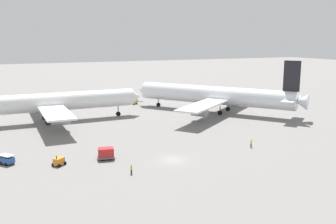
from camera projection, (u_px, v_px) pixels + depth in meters
name	position (u px, v px, depth m)	size (l,w,h in m)	color
ground_plane	(173.00, 160.00, 68.88)	(600.00, 600.00, 0.00)	slate
airliner_at_gate_left	(55.00, 102.00, 99.99)	(47.69, 43.18, 16.22)	white
airliner_being_pushed	(215.00, 96.00, 112.77)	(43.02, 46.18, 16.18)	white
pushback_tug	(129.00, 100.00, 128.96)	(5.81, 8.22, 2.84)	gold
gse_container_dolly_flat	(106.00, 153.00, 69.12)	(3.55, 2.74, 2.15)	slate
gse_baggage_cart_near_cluster	(7.00, 159.00, 66.47)	(2.88, 3.13, 1.71)	#2D5199
gse_gpu_cart_small	(59.00, 161.00, 65.75)	(2.64, 2.58, 1.90)	orange
ground_crew_wing_walker_right	(251.00, 143.00, 76.68)	(0.36, 0.36, 1.70)	#2D3351
ground_crew_marshaller_foreground	(131.00, 169.00, 61.60)	(0.36, 0.47, 1.55)	#2D3351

